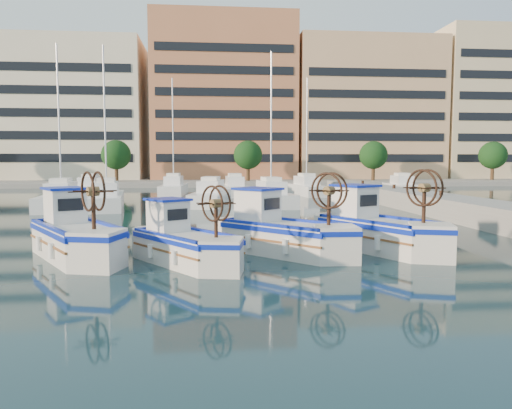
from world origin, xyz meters
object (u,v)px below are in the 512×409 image
(fishing_boat_a, at_px, (75,234))
(fishing_boat_c, at_px, (281,231))
(fishing_boat_b, at_px, (184,241))
(fishing_boat_d, at_px, (376,228))

(fishing_boat_a, distance_m, fishing_boat_c, 7.23)
(fishing_boat_a, height_order, fishing_boat_b, fishing_boat_a)
(fishing_boat_a, height_order, fishing_boat_d, fishing_boat_d)
(fishing_boat_c, relative_size, fishing_boat_d, 0.91)
(fishing_boat_b, xyz_separation_m, fishing_boat_d, (7.13, 1.79, 0.12))
(fishing_boat_a, xyz_separation_m, fishing_boat_c, (7.23, 0.12, -0.02))
(fishing_boat_c, bearing_deg, fishing_boat_b, 159.98)
(fishing_boat_a, relative_size, fishing_boat_c, 1.08)
(fishing_boat_a, distance_m, fishing_boat_b, 4.03)
(fishing_boat_b, xyz_separation_m, fishing_boat_c, (3.43, 1.45, 0.09))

